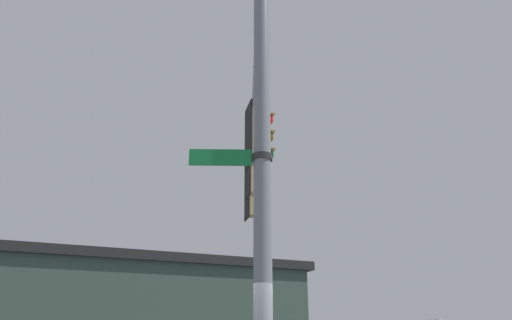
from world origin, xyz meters
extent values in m
cylinder|color=slate|center=(0.00, 0.00, 3.38)|extent=(0.23, 0.23, 6.75)
cylinder|color=slate|center=(-3.52, 0.72, 6.16)|extent=(7.07, 1.64, 0.20)
cylinder|color=black|center=(-2.06, 0.42, 5.97)|extent=(0.08, 0.08, 0.18)
cube|color=tan|center=(-2.06, 0.42, 5.35)|extent=(0.36, 0.30, 1.05)
sphere|color=red|center=(-2.06, 0.61, 5.70)|extent=(0.22, 0.22, 0.22)
cube|color=tan|center=(-2.06, 0.63, 5.80)|extent=(0.24, 0.20, 0.03)
sphere|color=brown|center=(-2.06, 0.61, 5.35)|extent=(0.22, 0.22, 0.22)
cube|color=tan|center=(-2.06, 0.63, 5.45)|extent=(0.24, 0.20, 0.03)
sphere|color=#0F4C19|center=(-2.06, 0.61, 5.00)|extent=(0.22, 0.22, 0.22)
cube|color=tan|center=(-2.06, 0.63, 5.10)|extent=(0.24, 0.20, 0.03)
cube|color=black|center=(-2.06, 0.25, 5.35)|extent=(0.54, 0.03, 1.22)
cylinder|color=black|center=(-3.93, 0.80, 5.97)|extent=(0.08, 0.08, 0.18)
cube|color=tan|center=(-3.93, 0.80, 5.35)|extent=(0.36, 0.30, 1.05)
sphere|color=red|center=(-3.93, 0.99, 5.70)|extent=(0.22, 0.22, 0.22)
cube|color=tan|center=(-3.93, 1.01, 5.80)|extent=(0.24, 0.20, 0.03)
sphere|color=brown|center=(-3.93, 0.99, 5.35)|extent=(0.22, 0.22, 0.22)
cube|color=tan|center=(-3.93, 1.01, 5.45)|extent=(0.24, 0.20, 0.03)
sphere|color=#0F4C19|center=(-3.93, 0.99, 5.00)|extent=(0.22, 0.22, 0.22)
cube|color=tan|center=(-3.93, 1.01, 5.10)|extent=(0.24, 0.20, 0.03)
cube|color=black|center=(-3.93, 0.63, 5.35)|extent=(0.54, 0.03, 1.22)
cylinder|color=black|center=(-5.79, 1.18, 5.97)|extent=(0.08, 0.08, 0.18)
cube|color=tan|center=(-5.79, 1.18, 5.35)|extent=(0.36, 0.30, 1.05)
sphere|color=red|center=(-5.79, 1.37, 5.70)|extent=(0.22, 0.22, 0.22)
cube|color=tan|center=(-5.79, 1.39, 5.80)|extent=(0.24, 0.20, 0.03)
sphere|color=brown|center=(-5.79, 1.37, 5.35)|extent=(0.22, 0.22, 0.22)
cube|color=tan|center=(-5.79, 1.39, 5.45)|extent=(0.24, 0.20, 0.03)
sphere|color=#0F4C19|center=(-5.79, 1.37, 5.00)|extent=(0.22, 0.22, 0.22)
cube|color=tan|center=(-5.79, 1.39, 5.10)|extent=(0.24, 0.20, 0.03)
cube|color=black|center=(-5.79, 1.01, 5.35)|extent=(0.54, 0.03, 1.22)
cube|color=#147238|center=(-0.11, -0.53, 4.10)|extent=(0.19, 0.81, 0.22)
cube|color=white|center=(-0.11, -0.54, 4.10)|extent=(0.17, 0.80, 0.04)
cylinder|color=#262626|center=(0.00, 0.00, 4.10)|extent=(0.27, 0.27, 0.08)
ellipsoid|color=gray|center=(-3.97, 0.84, 8.06)|extent=(0.14, 0.20, 0.06)
cube|color=gray|center=(-3.99, 0.85, 8.07)|extent=(0.22, 0.14, 0.05)
cube|color=gray|center=(-3.95, 0.83, 8.07)|extent=(0.22, 0.14, 0.06)
cube|color=black|center=(-13.15, -2.28, 4.38)|extent=(9.55, 13.52, 0.30)
camera|label=1|loc=(5.56, -1.36, 1.86)|focal=33.07mm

